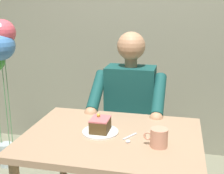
# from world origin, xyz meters

# --- Properties ---
(dining_table) EXTENTS (0.98, 0.74, 0.75)m
(dining_table) POSITION_xyz_m (0.00, 0.00, 0.65)
(dining_table) COLOR tan
(dining_table) RESTS_ON ground
(chair) EXTENTS (0.42, 0.42, 0.89)m
(chair) POSITION_xyz_m (0.00, -0.72, 0.49)
(chair) COLOR tan
(chair) RESTS_ON ground
(seated_person) EXTENTS (0.53, 0.58, 1.26)m
(seated_person) POSITION_xyz_m (0.00, -0.55, 0.66)
(seated_person) COLOR #144643
(seated_person) RESTS_ON ground
(dessert_plate) EXTENTS (0.21, 0.21, 0.01)m
(dessert_plate) POSITION_xyz_m (0.07, -0.02, 0.75)
(dessert_plate) COLOR white
(dessert_plate) RESTS_ON dining_table
(cake_slice) EXTENTS (0.10, 0.12, 0.10)m
(cake_slice) POSITION_xyz_m (0.07, -0.02, 0.79)
(cake_slice) COLOR #503A1D
(cake_slice) RESTS_ON dessert_plate
(coffee_cup) EXTENTS (0.12, 0.09, 0.10)m
(coffee_cup) POSITION_xyz_m (-0.27, 0.08, 0.80)
(coffee_cup) COLOR tan
(coffee_cup) RESTS_ON dining_table
(dessert_spoon) EXTENTS (0.07, 0.14, 0.01)m
(dessert_spoon) POSITION_xyz_m (-0.10, 0.03, 0.75)
(dessert_spoon) COLOR silver
(dessert_spoon) RESTS_ON dining_table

